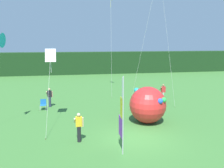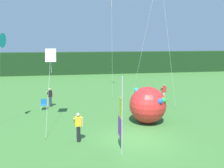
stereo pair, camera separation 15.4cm
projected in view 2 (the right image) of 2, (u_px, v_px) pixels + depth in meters
name	position (u px, v px, depth m)	size (l,w,h in m)	color
ground_plane	(136.00, 139.00, 14.29)	(120.00, 120.00, 0.00)	#3D7533
distant_treeline	(93.00, 63.00, 41.79)	(80.00, 2.40, 3.74)	#193819
banner_flag	(121.00, 116.00, 12.28)	(0.06, 1.03, 4.04)	#B7B7BC
person_near_banner	(50.00, 97.00, 20.99)	(0.55, 0.48, 1.66)	#2D334C
person_mid_field	(78.00, 126.00, 13.72)	(0.55, 0.48, 1.72)	black
person_far_left	(164.00, 92.00, 22.96)	(0.55, 0.48, 1.64)	#B7B2A3
inflatable_balloon	(148.00, 105.00, 16.84)	(2.58, 2.58, 2.58)	red
folding_chair	(44.00, 104.00, 20.18)	(0.51, 0.51, 0.89)	#BCBCC1
kite_white_diamond_2	(50.00, 58.00, 16.43)	(0.72, 3.49, 5.18)	brown
kite_cyan_delta_3	(0.00, 40.00, 15.12)	(1.04, 1.31, 6.25)	brown
kite_yellow_diamond_4	(112.00, 0.00, 25.45)	(0.77, 3.49, 10.91)	brown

